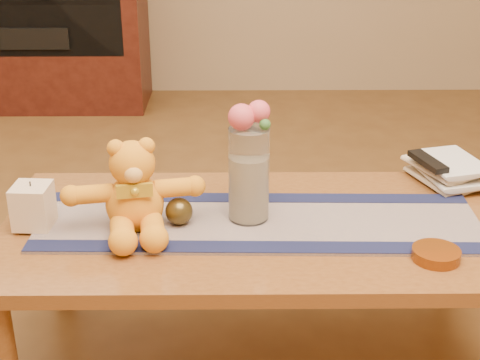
{
  "coord_description": "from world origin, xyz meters",
  "views": [
    {
      "loc": [
        -0.07,
        -1.7,
        1.34
      ],
      "look_at": [
        -0.05,
        0.0,
        0.58
      ],
      "focal_mm": 52.52,
      "sensor_mm": 36.0,
      "label": 1
    }
  ],
  "objects_px": {
    "pillar_candle": "(33,206)",
    "book_bottom": "(423,183)",
    "glass_vase": "(249,174)",
    "amber_dish": "(436,254)",
    "teddy_bear": "(134,186)",
    "tv_remote": "(428,161)",
    "bronze_ball": "(179,211)"
  },
  "relations": [
    {
      "from": "bronze_ball",
      "to": "book_bottom",
      "type": "distance_m",
      "value": 0.77
    },
    {
      "from": "pillar_candle",
      "to": "teddy_bear",
      "type": "bearing_deg",
      "value": -1.69
    },
    {
      "from": "pillar_candle",
      "to": "book_bottom",
      "type": "bearing_deg",
      "value": 13.23
    },
    {
      "from": "pillar_candle",
      "to": "amber_dish",
      "type": "height_order",
      "value": "pillar_candle"
    },
    {
      "from": "amber_dish",
      "to": "book_bottom",
      "type": "bearing_deg",
      "value": 79.91
    },
    {
      "from": "teddy_bear",
      "to": "glass_vase",
      "type": "distance_m",
      "value": 0.31
    },
    {
      "from": "amber_dish",
      "to": "teddy_bear",
      "type": "bearing_deg",
      "value": 167.52
    },
    {
      "from": "tv_remote",
      "to": "teddy_bear",
      "type": "bearing_deg",
      "value": 179.55
    },
    {
      "from": "teddy_bear",
      "to": "book_bottom",
      "type": "relative_size",
      "value": 1.57
    },
    {
      "from": "book_bottom",
      "to": "amber_dish",
      "type": "distance_m",
      "value": 0.45
    },
    {
      "from": "pillar_candle",
      "to": "glass_vase",
      "type": "relative_size",
      "value": 0.45
    },
    {
      "from": "glass_vase",
      "to": "teddy_bear",
      "type": "bearing_deg",
      "value": -171.21
    },
    {
      "from": "tv_remote",
      "to": "bronze_ball",
      "type": "bearing_deg",
      "value": -178.86
    },
    {
      "from": "pillar_candle",
      "to": "book_bottom",
      "type": "relative_size",
      "value": 0.52
    },
    {
      "from": "pillar_candle",
      "to": "amber_dish",
      "type": "distance_m",
      "value": 1.05
    },
    {
      "from": "bronze_ball",
      "to": "glass_vase",
      "type": "bearing_deg",
      "value": 10.14
    },
    {
      "from": "glass_vase",
      "to": "amber_dish",
      "type": "relative_size",
      "value": 2.17
    },
    {
      "from": "pillar_candle",
      "to": "book_bottom",
      "type": "distance_m",
      "value": 1.15
    },
    {
      "from": "amber_dish",
      "to": "glass_vase",
      "type": "bearing_deg",
      "value": 154.87
    },
    {
      "from": "glass_vase",
      "to": "tv_remote",
      "type": "bearing_deg",
      "value": 21.53
    },
    {
      "from": "tv_remote",
      "to": "amber_dish",
      "type": "xyz_separation_m",
      "value": [
        -0.08,
        -0.43,
        -0.07
      ]
    },
    {
      "from": "pillar_candle",
      "to": "amber_dish",
      "type": "relative_size",
      "value": 0.97
    },
    {
      "from": "glass_vase",
      "to": "bronze_ball",
      "type": "bearing_deg",
      "value": -169.86
    },
    {
      "from": "teddy_bear",
      "to": "bronze_ball",
      "type": "distance_m",
      "value": 0.14
    },
    {
      "from": "glass_vase",
      "to": "book_bottom",
      "type": "relative_size",
      "value": 1.17
    },
    {
      "from": "bronze_ball",
      "to": "amber_dish",
      "type": "relative_size",
      "value": 0.62
    },
    {
      "from": "bronze_ball",
      "to": "amber_dish",
      "type": "distance_m",
      "value": 0.67
    },
    {
      "from": "pillar_candle",
      "to": "bronze_ball",
      "type": "distance_m",
      "value": 0.39
    },
    {
      "from": "teddy_bear",
      "to": "tv_remote",
      "type": "xyz_separation_m",
      "value": [
        0.84,
        0.26,
        -0.04
      ]
    },
    {
      "from": "pillar_candle",
      "to": "amber_dish",
      "type": "bearing_deg",
      "value": -9.7
    },
    {
      "from": "glass_vase",
      "to": "tv_remote",
      "type": "xyz_separation_m",
      "value": [
        0.54,
        0.21,
        -0.05
      ]
    },
    {
      "from": "glass_vase",
      "to": "book_bottom",
      "type": "bearing_deg",
      "value": 22.51
    }
  ]
}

